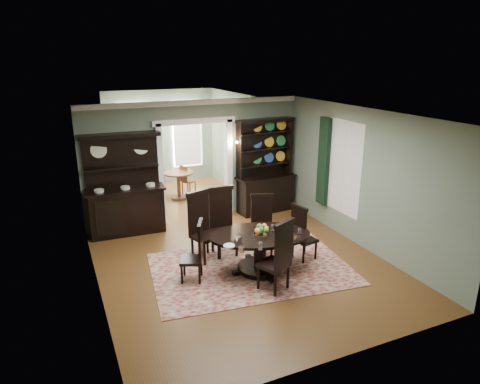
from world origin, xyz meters
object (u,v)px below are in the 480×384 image
at_px(sideboard, 126,199).
at_px(parlor_table, 179,181).
at_px(dining_table, 260,245).
at_px(welsh_dresser, 265,179).

relative_size(sideboard, parlor_table, 2.71).
distance_m(dining_table, sideboard, 3.61).
relative_size(dining_table, welsh_dresser, 0.88).
distance_m(dining_table, welsh_dresser, 3.43).
height_order(sideboard, welsh_dresser, welsh_dresser).
xyz_separation_m(welsh_dresser, parlor_table, (-1.83, 1.91, -0.37)).
height_order(welsh_dresser, parlor_table, welsh_dresser).
height_order(dining_table, sideboard, sideboard).
xyz_separation_m(sideboard, welsh_dresser, (3.64, 0.01, 0.07)).
bearing_deg(dining_table, parlor_table, 105.84).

